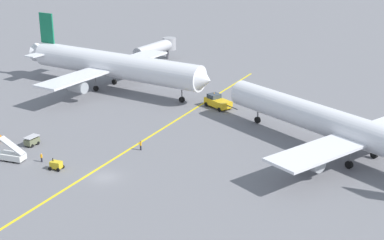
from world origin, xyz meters
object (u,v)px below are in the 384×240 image
jet_bridge (158,47)px  ground_crew_wing_walker_right (141,145)px  gse_gpu_cart_small (56,165)px  ground_crew_ramp_agent_by_cones (41,157)px  gse_baggage_cart_near_cluster (32,141)px  gse_stair_truck_yellow (12,155)px  airliner_at_gate_left (114,65)px  airliner_being_pushed (349,130)px  pushback_tug (218,102)px

jet_bridge → ground_crew_wing_walker_right: bearing=-64.5°
gse_gpu_cart_small → ground_crew_ramp_agent_by_cones: 4.33m
ground_crew_wing_walker_right → jet_bridge: size_ratio=0.10×
gse_baggage_cart_near_cluster → ground_crew_ramp_agent_by_cones: size_ratio=1.81×
gse_stair_truck_yellow → ground_crew_ramp_agent_by_cones: (4.83, 1.64, -0.23)m
gse_baggage_cart_near_cluster → ground_crew_ramp_agent_by_cones: (6.36, -5.13, -0.06)m
ground_crew_wing_walker_right → gse_stair_truck_yellow: bearing=-142.9°
airliner_at_gate_left → gse_stair_truck_yellow: size_ratio=10.94×
airliner_being_pushed → gse_baggage_cart_near_cluster: size_ratio=19.09×
pushback_tug → jet_bridge: jet_bridge is taller
airliner_at_gate_left → gse_baggage_cart_near_cluster: 37.10m
ground_crew_ramp_agent_by_cones → jet_bridge: size_ratio=0.09×
airliner_at_gate_left → gse_baggage_cart_near_cluster: (5.65, -36.32, -5.09)m
pushback_tug → ground_crew_ramp_agent_by_cones: size_ratio=5.85×
jet_bridge → gse_stair_truck_yellow: bearing=-81.4°
ground_crew_ramp_agent_by_cones → gse_baggage_cart_near_cluster: bearing=141.1°
gse_stair_truck_yellow → gse_baggage_cart_near_cluster: (-1.53, 6.77, -0.16)m
airliner_at_gate_left → airliner_being_pushed: airliner_being_pushed is taller
airliner_at_gate_left → jet_bridge: airliner_at_gate_left is taller
airliner_being_pushed → pushback_tug: 34.34m
gse_stair_truck_yellow → gse_gpu_cart_small: gse_stair_truck_yellow is taller
gse_baggage_cart_near_cluster → jet_bridge: jet_bridge is taller
gse_baggage_cart_near_cluster → ground_crew_wing_walker_right: bearing=18.5°
airliner_being_pushed → airliner_at_gate_left: bearing=162.6°
airliner_being_pushed → gse_baggage_cart_near_cluster: airliner_being_pushed is taller
pushback_tug → gse_gpu_cart_small: bearing=-105.7°
gse_stair_truck_yellow → ground_crew_ramp_agent_by_cones: gse_stair_truck_yellow is taller
gse_stair_truck_yellow → jet_bridge: (-10.81, 71.80, 3.30)m
airliner_at_gate_left → gse_stair_truck_yellow: (7.18, -43.09, -4.92)m
airliner_being_pushed → ground_crew_wing_walker_right: (-33.35, -11.97, -4.12)m
airliner_at_gate_left → jet_bridge: size_ratio=2.95×
gse_gpu_cart_small → airliner_at_gate_left: bearing=110.6°
airliner_at_gate_left → jet_bridge: bearing=97.2°
pushback_tug → gse_gpu_cart_small: pushback_tug is taller
airliner_being_pushed → gse_stair_truck_yellow: (-50.61, -25.02, -4.00)m
airliner_at_gate_left → airliner_being_pushed: 60.55m
jet_bridge → airliner_being_pushed: bearing=-37.3°
ground_crew_wing_walker_right → ground_crew_ramp_agent_by_cones: bearing=-137.4°
airliner_at_gate_left → ground_crew_wing_walker_right: 39.05m
gse_stair_truck_yellow → gse_gpu_cart_small: bearing=1.6°
airliner_being_pushed → pushback_tug: airliner_being_pushed is taller
gse_gpu_cart_small → jet_bridge: size_ratio=0.13×
pushback_tug → gse_baggage_cart_near_cluster: pushback_tug is taller
gse_gpu_cart_small → gse_baggage_cart_near_cluster: bearing=148.1°
pushback_tug → jet_bridge: 44.05m
airliner_being_pushed → gse_gpu_cart_small: airliner_being_pushed is taller
gse_baggage_cart_near_cluster → ground_crew_ramp_agent_by_cones: 8.17m
airliner_being_pushed → ground_crew_wing_walker_right: size_ratio=30.92×
airliner_being_pushed → ground_crew_ramp_agent_by_cones: 51.57m
gse_stair_truck_yellow → jet_bridge: bearing=98.6°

